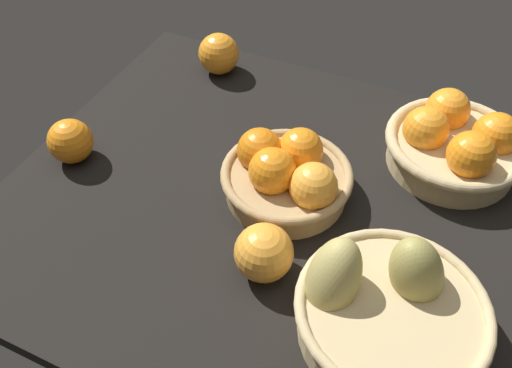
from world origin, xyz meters
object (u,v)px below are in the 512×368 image
at_px(loose_orange_front_gap, 264,253).
at_px(loose_orange_back_gap, 219,54).
at_px(basket_center, 286,174).
at_px(loose_orange_side_gap, 70,141).
at_px(basket_far_right, 455,143).
at_px(basket_near_right_pears, 386,308).

relative_size(loose_orange_front_gap, loose_orange_back_gap, 1.02).
height_order(basket_center, loose_orange_side_gap, basket_center).
xyz_separation_m(basket_center, loose_orange_front_gap, (0.03, -0.15, 0.00)).
distance_m(basket_center, basket_far_right, 0.29).
bearing_deg(loose_orange_side_gap, basket_near_right_pears, -9.34).
distance_m(basket_center, basket_near_right_pears, 0.26).
distance_m(basket_center, loose_orange_side_gap, 0.36).
height_order(basket_center, basket_far_right, basket_far_right).
bearing_deg(basket_center, loose_orange_side_gap, -168.24).
bearing_deg(loose_orange_front_gap, basket_center, 101.08).
distance_m(basket_center, loose_orange_front_gap, 0.15).
bearing_deg(basket_far_right, loose_orange_back_gap, 170.90).
bearing_deg(basket_near_right_pears, basket_far_right, 86.37).
distance_m(basket_center, loose_orange_back_gap, 0.35).
relative_size(basket_center, loose_orange_front_gap, 2.50).
bearing_deg(basket_near_right_pears, loose_orange_side_gap, 170.66).
relative_size(loose_orange_back_gap, loose_orange_side_gap, 1.08).
xyz_separation_m(loose_orange_front_gap, loose_orange_back_gap, (-0.28, 0.40, -0.00)).
xyz_separation_m(basket_center, loose_orange_back_gap, (-0.25, 0.25, -0.00)).
distance_m(basket_far_right, loose_orange_front_gap, 0.38).
bearing_deg(loose_orange_side_gap, basket_far_right, 23.57).
xyz_separation_m(basket_far_right, loose_orange_side_gap, (-0.58, -0.25, -0.01)).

